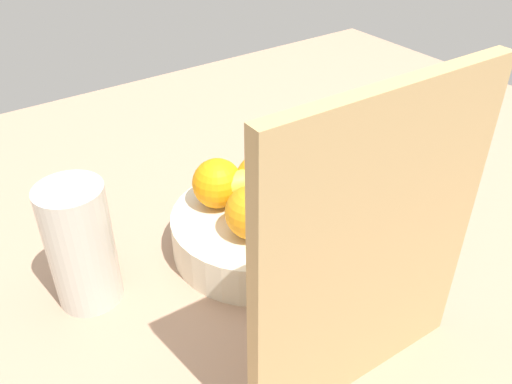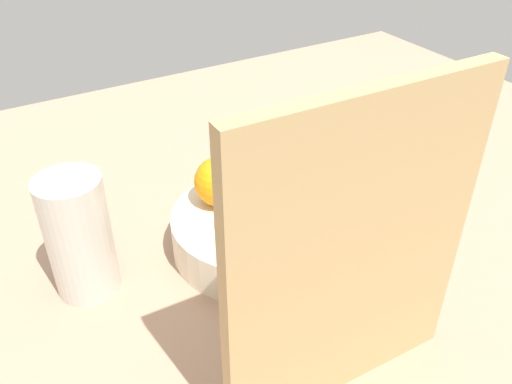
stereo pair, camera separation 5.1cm
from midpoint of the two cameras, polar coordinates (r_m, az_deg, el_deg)
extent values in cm
cube|color=tan|center=(81.38, -0.08, -7.43)|extent=(180.00, 140.00, 3.00)
cylinder|color=beige|center=(79.52, 1.84, -4.28)|extent=(24.55, 24.55, 6.21)
sphere|color=orange|center=(71.74, 0.99, -2.31)|extent=(7.35, 7.35, 7.35)
sphere|color=orange|center=(74.04, 7.08, -1.30)|extent=(7.35, 7.35, 7.35)
sphere|color=orange|center=(78.84, 2.60, 1.38)|extent=(7.35, 7.35, 7.35)
sphere|color=orange|center=(78.18, -2.00, 1.09)|extent=(7.35, 7.35, 7.35)
ellipsoid|color=yellow|center=(79.16, 2.62, 0.08)|extent=(16.38, 12.72, 4.00)
ellipsoid|color=yellow|center=(77.75, 2.63, 1.32)|extent=(17.44, 8.57, 4.00)
cube|color=tan|center=(53.35, 13.06, -7.25)|extent=(28.03, 2.42, 36.00)
cylinder|color=beige|center=(72.69, -16.37, -4.57)|extent=(8.48, 8.48, 17.37)
camera|label=1|loc=(0.03, -88.06, 1.32)|focal=37.72mm
camera|label=2|loc=(0.03, 91.94, -1.32)|focal=37.72mm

